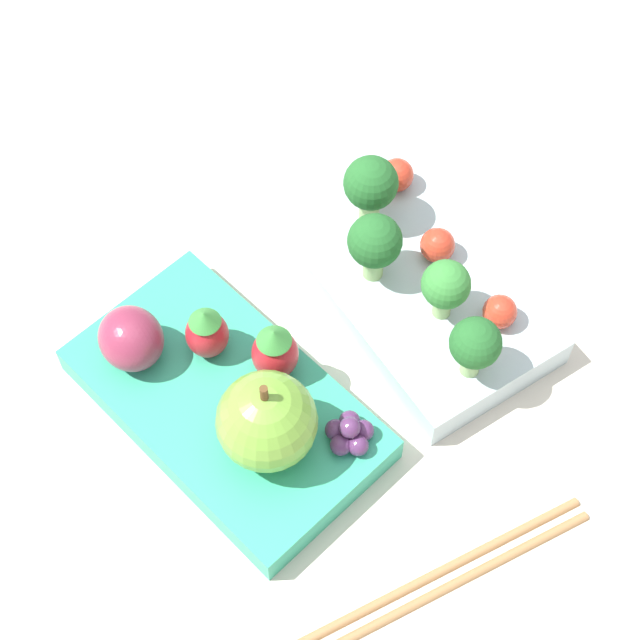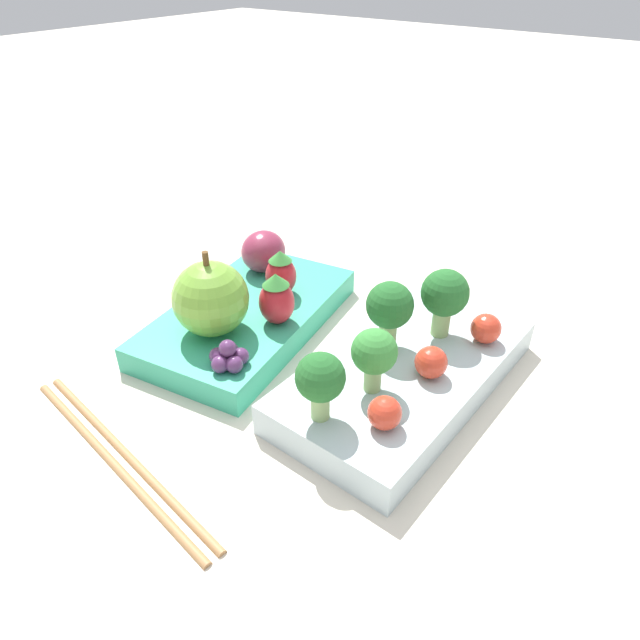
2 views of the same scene
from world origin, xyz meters
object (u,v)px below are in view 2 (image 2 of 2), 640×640
(broccoli_floret_1, at_px, (374,354))
(cherry_tomato_1, at_px, (486,328))
(bento_box_savoury, at_px, (404,376))
(strawberry_1, at_px, (277,299))
(cherry_tomato_0, at_px, (431,362))
(grape_cluster, at_px, (228,357))
(cherry_tomato_2, at_px, (385,413))
(chopsticks_pair, at_px, (119,456))
(bento_box_fruit, at_px, (248,317))
(broccoli_floret_0, at_px, (390,308))
(plum, at_px, (263,251))
(broccoli_floret_2, at_px, (445,295))
(apple, at_px, (211,299))
(strawberry_0, at_px, (281,273))
(broccoli_floret_3, at_px, (320,379))

(broccoli_floret_1, height_order, cherry_tomato_1, broccoli_floret_1)
(bento_box_savoury, xyz_separation_m, strawberry_1, (0.01, -0.11, 0.03))
(cherry_tomato_0, distance_m, grape_cluster, 0.15)
(bento_box_savoury, height_order, strawberry_1, strawberry_1)
(grape_cluster, bearing_deg, cherry_tomato_0, 121.13)
(cherry_tomato_2, distance_m, chopsticks_pair, 0.18)
(cherry_tomato_2, bearing_deg, strawberry_1, -111.50)
(cherry_tomato_0, xyz_separation_m, grape_cluster, (0.08, -0.12, -0.01))
(cherry_tomato_1, bearing_deg, cherry_tomato_0, -12.23)
(bento_box_savoury, relative_size, cherry_tomato_0, 9.35)
(bento_box_fruit, bearing_deg, grape_cluster, 34.12)
(cherry_tomato_0, relative_size, strawberry_1, 0.52)
(broccoli_floret_0, distance_m, chopsticks_pair, 0.21)
(bento_box_savoury, distance_m, bento_box_fruit, 0.15)
(strawberry_1, relative_size, plum, 1.03)
(broccoli_floret_2, xyz_separation_m, cherry_tomato_1, (-0.01, 0.03, -0.02))
(broccoli_floret_1, xyz_separation_m, grape_cluster, (0.04, -0.10, -0.03))
(apple, relative_size, strawberry_1, 1.57)
(strawberry_0, bearing_deg, grape_cluster, 19.48)
(cherry_tomato_1, bearing_deg, broccoli_floret_3, -19.33)
(broccoli_floret_1, relative_size, broccoli_floret_2, 0.86)
(strawberry_0, bearing_deg, cherry_tomato_0, 80.59)
(broccoli_floret_2, distance_m, strawberry_1, 0.13)
(plum, bearing_deg, broccoli_floret_2, 90.39)
(bento_box_fruit, relative_size, strawberry_0, 5.12)
(broccoli_floret_0, height_order, cherry_tomato_0, broccoli_floret_0)
(broccoli_floret_0, xyz_separation_m, strawberry_1, (0.02, -0.09, -0.02))
(bento_box_savoury, xyz_separation_m, broccoli_floret_3, (0.08, -0.02, 0.04))
(cherry_tomato_1, xyz_separation_m, strawberry_1, (0.07, -0.15, 0.01))
(apple, height_order, strawberry_0, apple)
(broccoli_floret_0, relative_size, broccoli_floret_3, 1.10)
(strawberry_1, bearing_deg, bento_box_savoury, 96.10)
(broccoli_floret_1, bearing_deg, broccoli_floret_2, 175.85)
(strawberry_0, bearing_deg, bento_box_fruit, -15.86)
(bento_box_fruit, relative_size, cherry_tomato_1, 9.16)
(bento_box_savoury, xyz_separation_m, broccoli_floret_1, (0.04, -0.00, 0.04))
(broccoli_floret_2, bearing_deg, broccoli_floret_3, -7.93)
(bento_box_fruit, xyz_separation_m, cherry_tomato_1, (-0.07, 0.18, 0.03))
(cherry_tomato_0, height_order, cherry_tomato_1, same)
(cherry_tomato_1, relative_size, strawberry_0, 0.56)
(cherry_tomato_0, height_order, strawberry_1, strawberry_1)
(broccoli_floret_2, height_order, cherry_tomato_1, broccoli_floret_2)
(strawberry_1, bearing_deg, plum, -131.35)
(broccoli_floret_1, relative_size, strawberry_0, 1.15)
(bento_box_savoury, xyz_separation_m, plum, (-0.05, -0.18, 0.03))
(broccoli_floret_1, xyz_separation_m, broccoli_floret_2, (-0.09, 0.01, 0.00))
(bento_box_savoury, bearing_deg, grape_cluster, -53.14)
(bento_box_savoury, distance_m, plum, 0.19)
(apple, distance_m, grape_cluster, 0.05)
(broccoli_floret_1, xyz_separation_m, apple, (0.01, -0.14, -0.00))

